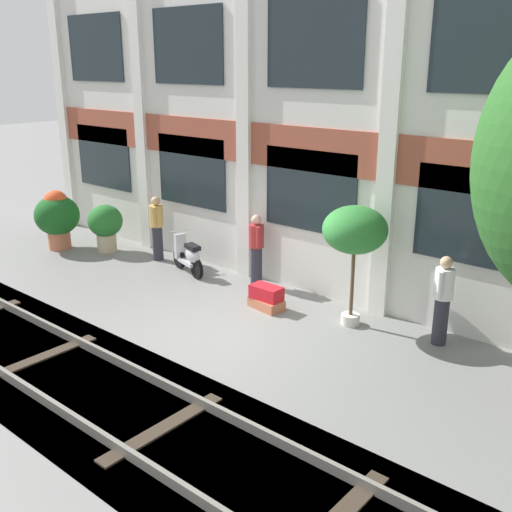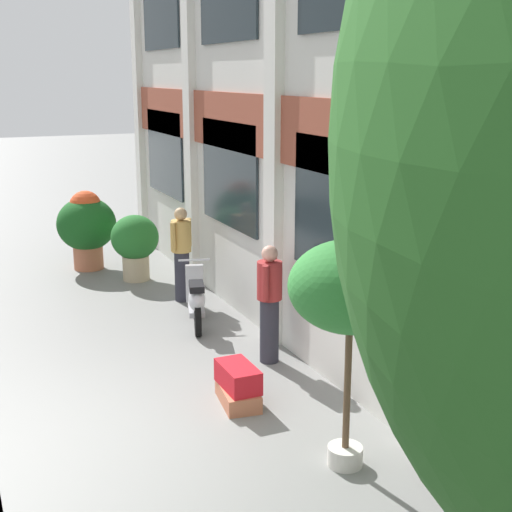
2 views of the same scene
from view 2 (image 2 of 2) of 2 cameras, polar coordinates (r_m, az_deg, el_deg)
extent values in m
plane|color=slate|center=(8.27, -10.22, -13.46)|extent=(80.00, 80.00, 0.00)
cube|color=silver|center=(8.48, 8.84, 15.96)|extent=(17.68, 0.50, 8.18)
cube|color=#9E4C38|center=(8.37, 7.00, 9.27)|extent=(17.68, 0.06, 0.90)
cube|color=silver|center=(16.54, -9.48, 15.07)|extent=(0.36, 0.16, 8.18)
cube|color=silver|center=(13.16, -5.39, 15.43)|extent=(0.36, 0.16, 8.18)
cube|color=silver|center=(9.88, 1.50, 15.87)|extent=(0.36, 0.16, 8.18)
cube|color=silver|center=(6.86, 14.85, 16.09)|extent=(0.36, 0.16, 8.18)
cube|color=#1E282D|center=(14.93, -7.32, 8.17)|extent=(2.26, 0.04, 1.70)
cube|color=#1E282D|center=(11.62, -2.20, 6.54)|extent=(2.26, 0.04, 1.70)
cube|color=#1E282D|center=(8.48, 6.76, 3.54)|extent=(2.26, 0.04, 1.70)
cube|color=#1E282D|center=(14.91, -7.70, 19.32)|extent=(2.26, 0.04, 1.70)
cube|color=#B76647|center=(8.67, -1.45, -11.08)|extent=(0.78, 0.50, 0.21)
cube|color=red|center=(8.57, -1.46, -9.61)|extent=(0.66, 0.36, 0.28)
cylinder|color=beige|center=(7.50, 7.13, -15.57)|extent=(0.36, 0.36, 0.20)
cylinder|color=brown|center=(7.11, 7.35, -9.60)|extent=(0.07, 0.07, 1.50)
ellipsoid|color=#2D7A33|center=(6.79, 7.59, -2.42)|extent=(1.20, 1.20, 0.88)
cylinder|color=#B76647|center=(14.78, -13.25, -0.10)|extent=(0.59, 0.59, 0.47)
ellipsoid|color=#19561E|center=(14.63, -13.41, 2.51)|extent=(1.17, 1.17, 1.07)
sphere|color=#E04C23|center=(14.57, -13.49, 3.85)|extent=(0.65, 0.65, 0.65)
cylinder|color=tan|center=(13.80, -9.57, -0.93)|extent=(0.51, 0.51, 0.47)
ellipsoid|color=#236B28|center=(13.66, -9.67, 1.49)|extent=(0.90, 0.90, 0.85)
cylinder|color=black|center=(11.62, -4.92, -3.68)|extent=(0.49, 0.22, 0.48)
cylinder|color=black|center=(10.77, -4.68, -5.15)|extent=(0.49, 0.22, 0.48)
cube|color=#B2B2B7|center=(11.17, -4.81, -4.21)|extent=(0.72, 0.42, 0.08)
ellipsoid|color=#B2B2B7|center=(10.85, -4.76, -3.44)|extent=(0.61, 0.41, 0.36)
cube|color=black|center=(10.79, -4.78, -2.43)|extent=(0.48, 0.34, 0.10)
cube|color=#B2B2B7|center=(11.44, -4.94, -2.19)|extent=(0.19, 0.30, 0.60)
cylinder|color=#B7B7BF|center=(11.36, -4.98, -0.32)|extent=(0.17, 0.49, 0.03)
cylinder|color=#282833|center=(6.37, 17.84, -18.59)|extent=(0.26, 0.26, 0.87)
cylinder|color=silver|center=(6.02, 18.36, -12.89)|extent=(0.34, 0.34, 0.55)
sphere|color=tan|center=(5.86, 18.66, -9.54)|extent=(0.22, 0.22, 0.22)
cylinder|color=silver|center=(5.86, 16.84, -13.23)|extent=(0.09, 0.09, 0.49)
cylinder|color=#282833|center=(12.38, -5.93, -1.61)|extent=(0.26, 0.26, 0.88)
cylinder|color=tan|center=(12.21, -6.01, 1.60)|extent=(0.34, 0.34, 0.54)
sphere|color=tan|center=(12.13, -6.06, 3.36)|extent=(0.22, 0.22, 0.22)
cylinder|color=tan|center=(12.37, -5.39, 1.92)|extent=(0.09, 0.09, 0.49)
cylinder|color=tan|center=(12.03, -6.65, 1.53)|extent=(0.09, 0.09, 0.49)
cylinder|color=#282833|center=(9.73, 1.07, -5.96)|extent=(0.26, 0.26, 0.90)
cylinder|color=maroon|center=(9.51, 1.09, -1.97)|extent=(0.34, 0.34, 0.52)
sphere|color=#D69986|center=(9.41, 1.10, 0.19)|extent=(0.22, 0.22, 0.22)
cylinder|color=maroon|center=(9.70, 1.43, -1.47)|extent=(0.09, 0.09, 0.47)
cylinder|color=maroon|center=(9.30, 0.74, -2.18)|extent=(0.09, 0.09, 0.47)
camera|label=1|loc=(5.84, -114.82, 3.76)|focal=42.00mm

